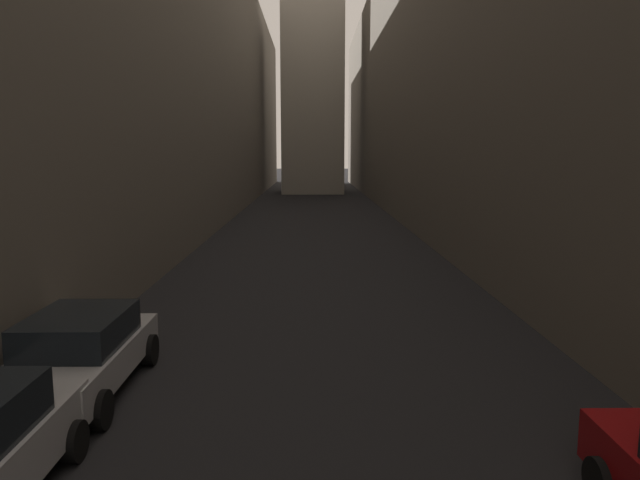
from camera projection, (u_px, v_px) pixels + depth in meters
ground_plane at (314, 226)px, 36.14m from camera, size 264.00×264.00×0.00m
building_block_left at (123, 64)px, 36.52m from camera, size 12.55×108.00×19.71m
building_block_right at (507, 64)px, 36.85m from camera, size 13.09×108.00×19.81m
parked_car_left_far at (80, 352)px, 10.89m from camera, size 1.97×4.31×1.51m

